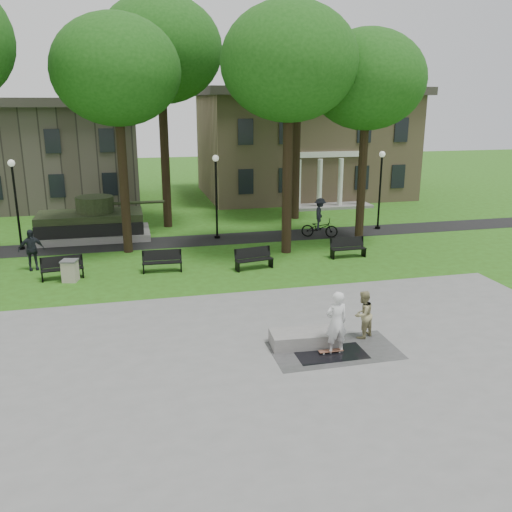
{
  "coord_description": "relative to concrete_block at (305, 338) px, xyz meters",
  "views": [
    {
      "loc": [
        -4.37,
        -17.56,
        7.58
      ],
      "look_at": [
        0.66,
        3.41,
        1.4
      ],
      "focal_mm": 38.0,
      "sensor_mm": 36.0,
      "label": 1
    }
  ],
  "objects": [
    {
      "name": "skateboarder",
      "position": [
        0.76,
        -0.72,
        0.78
      ],
      "size": [
        0.77,
        0.55,
        2.0
      ],
      "primitive_type": "imported",
      "rotation": [
        0.0,
        0.0,
        3.24
      ],
      "color": "silver",
      "rests_on": "plaza"
    },
    {
      "name": "building_right",
      "position": [
        9.11,
        28.37,
        4.1
      ],
      "size": [
        17.0,
        12.0,
        8.6
      ],
      "color": "#9E8460",
      "rests_on": "ground"
    },
    {
      "name": "park_bench_3",
      "position": [
        5.36,
        9.29,
        0.28
      ],
      "size": [
        1.81,
        0.55,
        1.0
      ],
      "rotation": [
        0.0,
        0.0,
        0.02
      ],
      "color": "black",
      "rests_on": "ground"
    },
    {
      "name": "puddle",
      "position": [
        0.58,
        -0.82,
        -0.22
      ],
      "size": [
        2.2,
        1.2,
        0.0
      ],
      "primitive_type": "cube",
      "color": "black",
      "rests_on": "plaza"
    },
    {
      "name": "skateboard",
      "position": [
        0.61,
        -0.74,
        -0.19
      ],
      "size": [
        0.78,
        0.2,
        0.07
      ],
      "primitive_type": "cube",
      "rotation": [
        0.0,
        0.0,
        -0.0
      ],
      "color": "brown",
      "rests_on": "plaza"
    },
    {
      "name": "footpath",
      "position": [
        -0.89,
        14.37,
        -0.24
      ],
      "size": [
        44.0,
        2.6,
        0.01
      ],
      "primitive_type": "cube",
      "color": "black",
      "rests_on": "ground"
    },
    {
      "name": "lamp_right",
      "position": [
        9.61,
        14.67,
        2.55
      ],
      "size": [
        0.36,
        0.36,
        4.73
      ],
      "color": "black",
      "rests_on": "ground"
    },
    {
      "name": "tree_2",
      "position": [
        2.61,
        10.87,
        9.07
      ],
      "size": [
        6.6,
        6.6,
        12.16
      ],
      "color": "black",
      "rests_on": "ground"
    },
    {
      "name": "friend_watching",
      "position": [
        2.03,
        0.11,
        0.58
      ],
      "size": [
        0.98,
        0.92,
        1.61
      ],
      "primitive_type": "imported",
      "rotation": [
        0.0,
        0.0,
        3.66
      ],
      "color": "#989162",
      "rests_on": "plaza"
    },
    {
      "name": "park_bench_0",
      "position": [
        -8.26,
        9.02,
        0.28
      ],
      "size": [
        1.84,
        0.75,
        1.0
      ],
      "rotation": [
        0.0,
        0.0,
        0.13
      ],
      "color": "black",
      "rests_on": "ground"
    },
    {
      "name": "lamp_mid",
      "position": [
        -0.39,
        14.67,
        2.55
      ],
      "size": [
        0.36,
        0.36,
        4.73
      ],
      "color": "black",
      "rests_on": "ground"
    },
    {
      "name": "tank_monument",
      "position": [
        -7.35,
        16.37,
        0.61
      ],
      "size": [
        7.45,
        3.4,
        2.4
      ],
      "color": "gray",
      "rests_on": "ground"
    },
    {
      "name": "plaza",
      "position": [
        -0.89,
        -2.63,
        -0.23
      ],
      "size": [
        22.0,
        16.0,
        0.02
      ],
      "primitive_type": "cube",
      "color": "gray",
      "rests_on": "ground"
    },
    {
      "name": "park_bench_1",
      "position": [
        -3.9,
        9.03,
        0.28
      ],
      "size": [
        1.82,
        0.63,
        1.0
      ],
      "rotation": [
        0.0,
        0.0,
        -0.06
      ],
      "color": "black",
      "rests_on": "ground"
    },
    {
      "name": "tree_4",
      "position": [
        -2.89,
        18.37,
        10.15
      ],
      "size": [
        7.2,
        7.2,
        13.5
      ],
      "color": "black",
      "rests_on": "ground"
    },
    {
      "name": "tree_5",
      "position": [
        5.61,
        18.87,
        9.42
      ],
      "size": [
        6.4,
        6.4,
        12.44
      ],
      "color": "black",
      "rests_on": "ground"
    },
    {
      "name": "park_bench_2",
      "position": [
        0.31,
        8.47,
        0.28
      ],
      "size": [
        1.85,
        0.83,
        1.0
      ],
      "rotation": [
        0.0,
        0.0,
        0.17
      ],
      "color": "black",
      "rests_on": "ground"
    },
    {
      "name": "trash_bin",
      "position": [
        -7.9,
        8.54,
        0.24
      ],
      "size": [
        0.8,
        0.8,
        0.96
      ],
      "rotation": [
        0.0,
        0.0,
        -0.24
      ],
      "color": "#BFAF9D",
      "rests_on": "ground"
    },
    {
      "name": "concrete_block",
      "position": [
        0.0,
        0.0,
        0.0
      ],
      "size": [
        2.26,
        1.14,
        0.45
      ],
      "primitive_type": "cube",
      "rotation": [
        0.0,
        0.0,
        -0.07
      ],
      "color": "gray",
      "rests_on": "plaza"
    },
    {
      "name": "cyclist",
      "position": [
        5.41,
        13.55,
        0.68
      ],
      "size": [
        2.21,
        1.48,
        2.28
      ],
      "rotation": [
        0.0,
        0.0,
        1.17
      ],
      "color": "black",
      "rests_on": "ground"
    },
    {
      "name": "building_left",
      "position": [
        -11.89,
        28.87,
        3.35
      ],
      "size": [
        15.0,
        10.0,
        7.2
      ],
      "primitive_type": "cube",
      "color": "#4C443D",
      "rests_on": "ground"
    },
    {
      "name": "pedestrian_walker",
      "position": [
        -9.74,
        10.69,
        0.72
      ],
      "size": [
        1.21,
        0.74,
        1.93
      ],
      "primitive_type": "imported",
      "rotation": [
        0.0,
        0.0,
        0.25
      ],
      "color": "black",
      "rests_on": "ground"
    },
    {
      "name": "tree_1",
      "position": [
        -5.39,
        12.87,
        8.71
      ],
      "size": [
        6.2,
        6.2,
        11.63
      ],
      "color": "black",
      "rests_on": "ground"
    },
    {
      "name": "ground",
      "position": [
        -0.89,
        2.37,
        -0.24
      ],
      "size": [
        120.0,
        120.0,
        0.0
      ],
      "primitive_type": "plane",
      "color": "#2A5113",
      "rests_on": "ground"
    },
    {
      "name": "tree_3",
      "position": [
        7.11,
        11.87,
        8.35
      ],
      "size": [
        6.0,
        6.0,
        11.19
      ],
      "color": "black",
      "rests_on": "ground"
    },
    {
      "name": "lamp_left",
      "position": [
        -10.89,
        14.67,
        2.55
      ],
      "size": [
        0.36,
        0.36,
        4.73
      ],
      "color": "black",
      "rests_on": "ground"
    }
  ]
}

